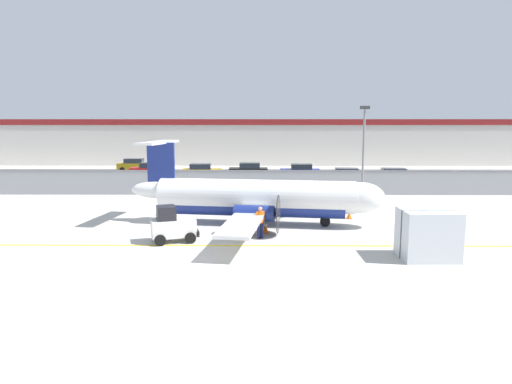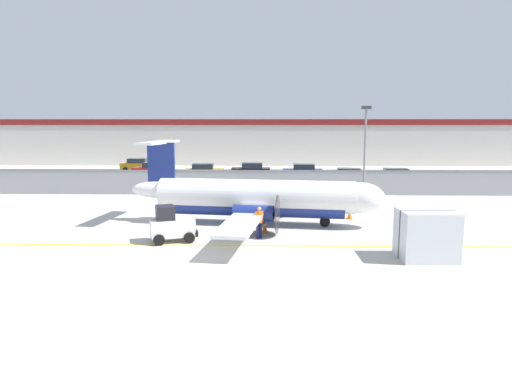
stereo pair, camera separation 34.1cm
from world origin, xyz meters
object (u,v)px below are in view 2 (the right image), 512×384
at_px(parked_car_0, 138,165).
at_px(traffic_cone_near_left, 161,210).
at_px(parked_car_2, 204,171).
at_px(parked_car_4, 303,171).
at_px(baggage_tug, 171,225).
at_px(parked_car_1, 153,170).
at_px(commuter_airplane, 260,198).
at_px(traffic_cone_far_left, 350,214).
at_px(apron_light_pole, 365,146).
at_px(traffic_cone_near_right, 265,227).
at_px(parked_car_5, 347,177).
at_px(parked_car_6, 397,177).
at_px(ground_crew_worker, 259,221).
at_px(parked_car_3, 251,170).
at_px(cargo_container, 426,235).

bearing_deg(parked_car_0, traffic_cone_near_left, -73.64).
height_order(parked_car_2, parked_car_4, same).
bearing_deg(baggage_tug, parked_car_1, 87.16).
bearing_deg(commuter_airplane, traffic_cone_far_left, 24.28).
relative_size(traffic_cone_far_left, parked_car_0, 0.15).
relative_size(baggage_tug, parked_car_2, 0.60).
bearing_deg(parked_car_4, apron_light_pole, 106.60).
bearing_deg(traffic_cone_near_right, parked_car_1, 116.31).
height_order(parked_car_1, parked_car_4, same).
xyz_separation_m(parked_car_2, parked_car_4, (10.52, -0.15, 0.00)).
height_order(parked_car_2, parked_car_5, same).
bearing_deg(parked_car_6, apron_light_pole, -114.99).
distance_m(ground_crew_worker, parked_car_6, 24.04).
distance_m(parked_car_0, apron_light_pole, 31.34).
relative_size(parked_car_0, parked_car_3, 1.01).
xyz_separation_m(traffic_cone_far_left, parked_car_5, (2.54, 15.29, 0.58)).
xyz_separation_m(traffic_cone_far_left, parked_car_0, (-20.99, 27.15, 0.58)).
bearing_deg(traffic_cone_far_left, parked_car_6, 64.47).
relative_size(commuter_airplane, traffic_cone_far_left, 25.11).
bearing_deg(parked_car_1, traffic_cone_near_right, 117.47).
distance_m(cargo_container, parked_car_3, 30.99).
height_order(parked_car_0, apron_light_pole, apron_light_pole).
distance_m(baggage_tug, parked_car_4, 27.07).
distance_m(traffic_cone_near_left, traffic_cone_near_right, 8.34).
relative_size(parked_car_1, parked_car_4, 1.00).
height_order(traffic_cone_near_left, traffic_cone_near_right, same).
xyz_separation_m(ground_crew_worker, parked_car_1, (-12.09, 26.37, -0.06)).
bearing_deg(commuter_airplane, parked_car_2, 114.03).
relative_size(commuter_airplane, baggage_tug, 6.28).
xyz_separation_m(baggage_tug, traffic_cone_near_left, (-2.12, 6.79, -0.54)).
bearing_deg(traffic_cone_near_left, parked_car_3, 75.23).
relative_size(commuter_airplane, cargo_container, 6.58).
bearing_deg(ground_crew_worker, apron_light_pole, 107.61).
height_order(parked_car_0, parked_car_3, same).
height_order(traffic_cone_far_left, apron_light_pole, apron_light_pole).
height_order(traffic_cone_near_left, traffic_cone_far_left, same).
xyz_separation_m(ground_crew_worker, parked_car_0, (-15.34, 32.18, -0.06)).
bearing_deg(traffic_cone_near_left, apron_light_pole, 20.15).
xyz_separation_m(parked_car_1, parked_car_5, (20.28, -6.04, 0.00)).
bearing_deg(parked_car_4, traffic_cone_near_left, 61.88).
bearing_deg(apron_light_pole, traffic_cone_far_left, -109.04).
relative_size(baggage_tug, traffic_cone_near_right, 4.00).
relative_size(baggage_tug, parked_car_4, 0.60).
bearing_deg(cargo_container, parked_car_5, 87.52).
bearing_deg(parked_car_4, cargo_container, 98.33).
xyz_separation_m(traffic_cone_far_left, parked_car_1, (-17.74, 21.33, 0.58)).
height_order(parked_car_5, parked_car_6, same).
xyz_separation_m(cargo_container, parked_car_2, (-13.75, 28.51, -0.21)).
height_order(baggage_tug, parked_car_5, baggage_tug).
xyz_separation_m(traffic_cone_near_right, parked_car_1, (-12.37, 25.03, 0.58)).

